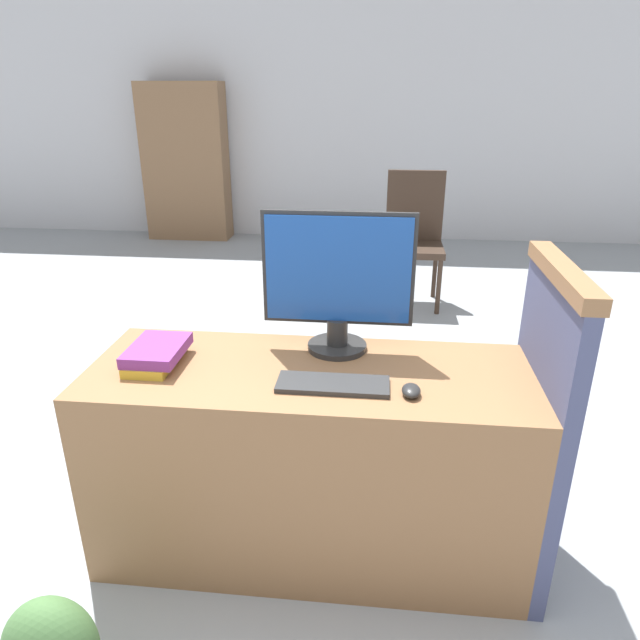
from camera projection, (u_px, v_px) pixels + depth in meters
name	position (u px, v px, depth m)	size (l,w,h in m)	color
ground_plane	(300.00, 601.00, 1.91)	(20.00, 20.00, 0.00)	#93999E
wall_back	(364.00, 107.00, 6.06)	(12.00, 0.06, 2.80)	silver
desk	(310.00, 461.00, 2.03)	(1.48, 0.56, 0.73)	#8C603D
carrel_divider	(538.00, 423.00, 1.89)	(0.07, 0.58, 1.11)	#474C70
monitor	(338.00, 281.00, 1.95)	(0.52, 0.21, 0.50)	#282828
keyboard	(333.00, 384.00, 1.79)	(0.35, 0.13, 0.02)	#2D2D2D
mouse	(411.00, 391.00, 1.73)	(0.06, 0.08, 0.03)	#262626
book_stack	(156.00, 354.00, 1.93)	(0.17, 0.25, 0.07)	gold
far_chair	(414.00, 233.00, 4.41)	(0.44, 0.44, 1.01)	#38281E
bookshelf_far	(186.00, 163.00, 6.25)	(0.90, 0.32, 1.66)	#846042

